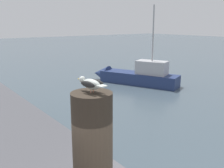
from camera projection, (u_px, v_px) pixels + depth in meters
mooring_post at (93, 144)px, 2.60m from camera, size 0.41×0.41×1.08m
seagull at (91, 84)px, 2.46m from camera, size 0.39×0.18×0.14m
boat_navy at (133, 75)px, 14.80m from camera, size 5.34×3.07×4.53m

